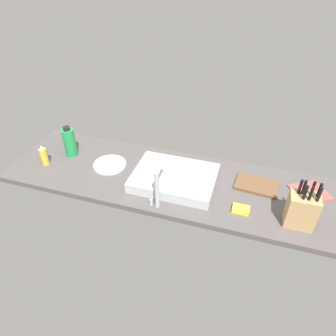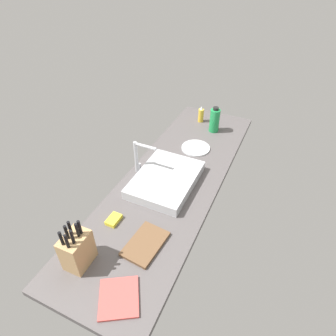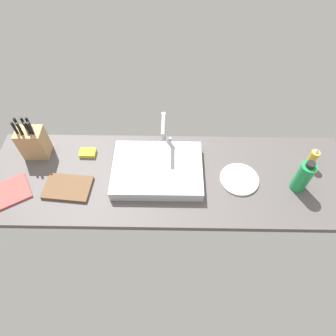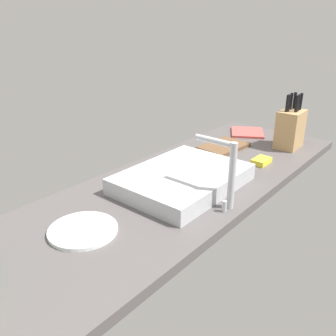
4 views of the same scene
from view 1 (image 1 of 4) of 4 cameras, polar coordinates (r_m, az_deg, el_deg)
countertop_slab at (r=184.85cm, az=-0.55°, el=-2.25°), size 197.29×59.76×3.50cm
sink_basin at (r=178.51cm, az=1.21°, el=-1.89°), size 48.10×35.54×6.28cm
faucet at (r=157.22cm, az=-1.93°, el=-2.99°), size 5.50×15.85×23.27cm
knife_block at (r=163.31cm, az=23.90°, el=-7.21°), size 14.18×10.53×26.34cm
cutting_board at (r=184.39cm, az=16.38°, el=-3.11°), size 25.50×17.83×1.80cm
soap_bottle at (r=207.11cm, az=-22.36°, el=2.12°), size 4.58×4.58×14.01cm
water_bottle at (r=209.10cm, az=-18.09°, el=4.71°), size 7.84×7.84×20.82cm
dinner_plate at (r=196.88cm, az=-10.93°, el=0.64°), size 20.88×20.88×1.20cm
dish_towel at (r=190.58cm, az=25.20°, el=-4.18°), size 24.65×24.09×1.20cm
dish_sponge at (r=166.31cm, az=13.58°, el=-7.61°), size 9.10×6.14×2.40cm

